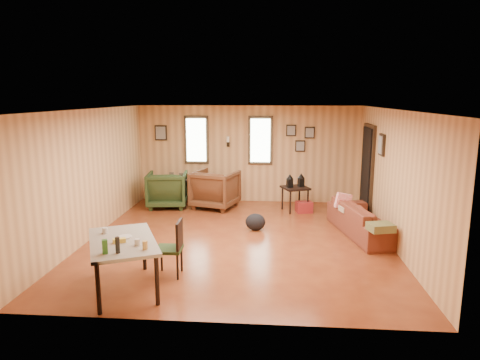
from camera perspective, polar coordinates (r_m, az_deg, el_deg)
The scene contains 11 objects.
room at distance 8.00m, azimuth 1.14°, elevation 0.90°, with size 5.54×6.04×2.44m.
sofa at distance 8.55m, azimuth 16.39°, elevation -4.40°, with size 2.07×0.61×0.81m, color brown.
recliner_brown at distance 10.18m, azimuth -3.32°, elevation -0.98°, with size 0.96×0.90×0.99m, color #552F19.
recliner_green at distance 10.38m, azimuth -9.67°, elevation -1.03°, with size 0.91×0.85×0.94m, color #253518.
end_table at distance 10.71m, azimuth -8.39°, elevation -0.80°, with size 0.63×0.58×0.78m.
side_table at distance 9.92m, azimuth 7.38°, elevation -0.76°, with size 0.72×0.72×0.88m.
cooler at distance 9.92m, azimuth 8.54°, elevation -3.59°, with size 0.40×0.33×0.25m.
backpack at distance 8.53m, azimuth 2.07°, elevation -5.61°, with size 0.48×0.42×0.34m.
sofa_pillows at distance 8.10m, azimuth 15.94°, elevation -4.52°, with size 0.82×1.74×0.36m.
dining_table at distance 6.06m, azimuth -15.39°, elevation -8.32°, with size 1.35×1.62×0.92m.
dining_chair at distance 6.44m, azimuth -8.91°, elevation -8.57°, with size 0.39×0.39×0.84m.
Camera 1 is at (0.64, -7.59, 2.63)m, focal length 32.00 mm.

